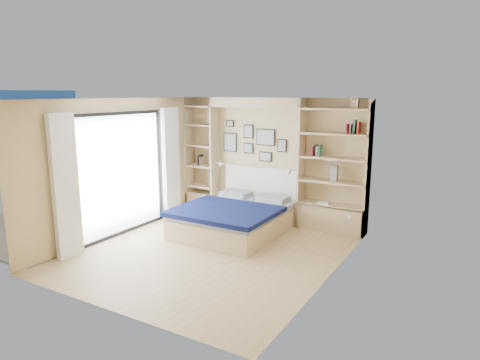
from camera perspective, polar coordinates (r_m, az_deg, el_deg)
The scene contains 8 objects.
ground at distance 7.22m, azimuth -3.71°, elevation -9.52°, with size 4.50×4.50×0.00m, color tan.
room_shell at distance 8.37m, azimuth -0.22°, elevation 1.13°, with size 4.50×4.50×4.50m.
bed at distance 8.10m, azimuth -0.63°, elevation -5.00°, with size 1.79×2.26×1.07m.
photo_gallery at distance 8.93m, azimuth 1.69°, elevation 5.21°, with size 1.48×0.02×0.82m.
reading_lamps at distance 8.73m, azimuth 1.85°, elevation 1.73°, with size 1.92×0.12×0.15m.
shelf_decor at distance 8.16m, azimuth 10.71°, elevation 4.95°, with size 3.50×0.23×2.03m.
deck at distance 9.60m, azimuth -21.96°, elevation -4.97°, with size 3.20×4.00×0.05m, color #6D6250.
deck_chair at distance 9.80m, azimuth -14.49°, elevation -1.61°, with size 0.57×0.90×0.88m.
Camera 1 is at (3.76, -5.58, 2.60)m, focal length 32.00 mm.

